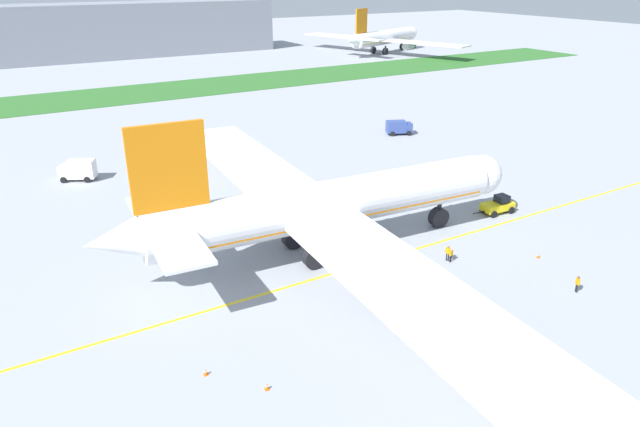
# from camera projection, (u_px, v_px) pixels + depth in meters

# --- Properties ---
(ground_plane) EXTENTS (600.00, 600.00, 0.00)m
(ground_plane) POSITION_uv_depth(u_px,v_px,m) (349.00, 270.00, 59.39)
(ground_plane) COLOR #9399A0
(ground_plane) RESTS_ON ground
(apron_taxi_line) EXTENTS (280.00, 0.36, 0.01)m
(apron_taxi_line) POSITION_uv_depth(u_px,v_px,m) (348.00, 269.00, 59.61)
(apron_taxi_line) COLOR yellow
(apron_taxi_line) RESTS_ON ground
(grass_median_strip) EXTENTS (320.00, 24.00, 0.10)m
(grass_median_strip) POSITION_uv_depth(u_px,v_px,m) (115.00, 96.00, 141.08)
(grass_median_strip) COLOR #2D6628
(grass_median_strip) RESTS_ON ground
(airliner_foreground) EXTENTS (47.91, 75.80, 16.21)m
(airliner_foreground) POSITION_uv_depth(u_px,v_px,m) (324.00, 206.00, 60.93)
(airliner_foreground) COLOR white
(airliner_foreground) RESTS_ON ground
(pushback_tug) EXTENTS (6.01, 2.62, 2.27)m
(pushback_tug) POSITION_uv_depth(u_px,v_px,m) (498.00, 205.00, 73.04)
(pushback_tug) COLOR yellow
(pushback_tug) RESTS_ON ground
(ground_crew_wingwalker_port) EXTENTS (0.52, 0.35, 1.56)m
(ground_crew_wingwalker_port) POSITION_uv_depth(u_px,v_px,m) (451.00, 254.00, 60.71)
(ground_crew_wingwalker_port) COLOR black
(ground_crew_wingwalker_port) RESTS_ON ground
(ground_crew_marshaller_front) EXTENTS (0.43, 0.54, 1.71)m
(ground_crew_marshaller_front) POSITION_uv_depth(u_px,v_px,m) (578.00, 282.00, 55.00)
(ground_crew_marshaller_front) COLOR black
(ground_crew_marshaller_front) RESTS_ON ground
(ground_crew_wingwalker_starboard) EXTENTS (0.41, 0.58, 1.76)m
(ground_crew_wingwalker_starboard) POSITION_uv_depth(u_px,v_px,m) (448.00, 252.00, 60.93)
(ground_crew_wingwalker_starboard) COLOR black
(ground_crew_wingwalker_starboard) RESTS_ON ground
(traffic_cone_near_nose) EXTENTS (0.36, 0.36, 0.58)m
(traffic_cone_near_nose) POSITION_uv_depth(u_px,v_px,m) (538.00, 255.00, 61.87)
(traffic_cone_near_nose) COLOR #F2590C
(traffic_cone_near_nose) RESTS_ON ground
(traffic_cone_port_wing) EXTENTS (0.36, 0.36, 0.58)m
(traffic_cone_port_wing) POSITION_uv_depth(u_px,v_px,m) (206.00, 372.00, 43.98)
(traffic_cone_port_wing) COLOR #F2590C
(traffic_cone_port_wing) RESTS_ON ground
(traffic_cone_starboard_wing) EXTENTS (0.36, 0.36, 0.58)m
(traffic_cone_starboard_wing) POSITION_uv_depth(u_px,v_px,m) (267.00, 386.00, 42.44)
(traffic_cone_starboard_wing) COLOR #F2590C
(traffic_cone_starboard_wing) RESTS_ON ground
(service_truck_baggage_loader) EXTENTS (5.18, 3.91, 2.57)m
(service_truck_baggage_loader) POSITION_uv_depth(u_px,v_px,m) (399.00, 127.00, 107.57)
(service_truck_baggage_loader) COLOR #33478C
(service_truck_baggage_loader) RESTS_ON ground
(service_truck_fuel_bowser) EXTENTS (5.45, 4.28, 3.05)m
(service_truck_fuel_bowser) POSITION_uv_depth(u_px,v_px,m) (78.00, 170.00, 84.06)
(service_truck_fuel_bowser) COLOR white
(service_truck_fuel_bowser) RESTS_ON ground
(parked_airliner_far_centre) EXTENTS (41.54, 65.58, 16.27)m
(parked_airliner_far_centre) POSITION_uv_depth(u_px,v_px,m) (383.00, 38.00, 209.54)
(parked_airliner_far_centre) COLOR white
(parked_airliner_far_centre) RESTS_ON ground
(terminal_building) EXTENTS (98.86, 20.00, 18.00)m
(terminal_building) POSITION_uv_depth(u_px,v_px,m) (135.00, 29.00, 203.69)
(terminal_building) COLOR gray
(terminal_building) RESTS_ON ground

